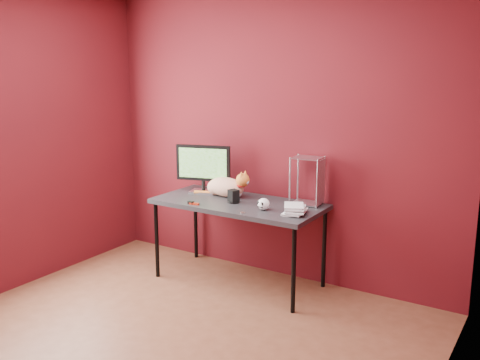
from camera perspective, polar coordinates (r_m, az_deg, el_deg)
The scene contains 11 objects.
room at distance 3.42m, azimuth -10.36°, elevation 3.75°, with size 3.52×3.52×2.61m.
desk at distance 4.73m, azimuth -0.17°, elevation -2.92°, with size 1.50×0.70×0.75m.
monitor at distance 5.01m, azimuth -3.95°, elevation 1.47°, with size 0.51×0.23×0.45m.
cat at distance 4.88m, azimuth -1.47°, elevation -0.72°, with size 0.56×0.22×0.26m.
skull_mug at distance 4.44m, azimuth 2.53°, elevation -2.58°, with size 0.10×0.11×0.10m.
speaker at distance 4.67m, azimuth -0.70°, elevation -1.79°, with size 0.11×0.10×0.12m.
book_stack at distance 4.28m, azimuth 5.07°, elevation 1.90°, with size 0.23×0.26×0.84m.
wire_rack at distance 4.62m, azimuth 7.18°, elevation -0.06°, with size 0.26×0.22×0.42m.
pocket_knife at distance 4.63m, azimuth -4.90°, elevation -2.54°, with size 0.09×0.02×0.02m, color #AB220D.
black_gadget at distance 4.65m, azimuth -5.26°, elevation -2.44°, with size 0.05×0.03×0.02m, color black.
washer at distance 4.37m, azimuth 0.26°, elevation -3.51°, with size 0.04×0.04×0.00m, color #B2B2B7.
Camera 1 is at (2.28, -2.49, 1.94)m, focal length 40.00 mm.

